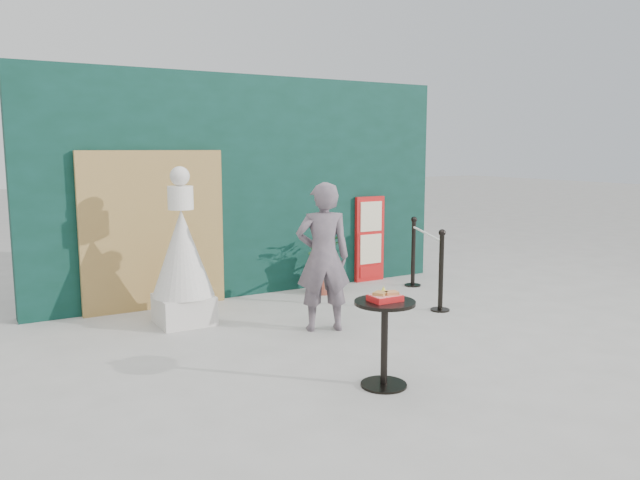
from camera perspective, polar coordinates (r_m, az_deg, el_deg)
The scene contains 10 objects.
ground at distance 6.28m, azimuth 5.61°, elevation -10.47°, with size 60.00×60.00×0.00m, color #ADAAA5.
back_wall at distance 8.71m, azimuth -6.49°, elevation 4.88°, with size 6.00×0.30×3.00m, color #0A2D22.
bamboo_fence at distance 8.09m, azimuth -14.94°, elevation 0.83°, with size 1.80×0.08×2.00m, color tan.
woman at distance 6.90m, azimuth 0.29°, elevation -1.57°, with size 0.61×0.40×1.66m, color slate.
menu_board at distance 9.55m, azimuth 4.57°, elevation 0.09°, with size 0.50×0.07×1.30m.
statue at distance 7.35m, azimuth -12.46°, elevation -1.84°, with size 0.71×0.71×1.82m.
cafe_table at distance 5.37m, azimuth 5.92°, elevation -8.17°, with size 0.52×0.52×0.75m.
food_basket at distance 5.30m, azimuth 5.97°, elevation -5.16°, with size 0.26×0.19×0.11m.
planter at distance 8.72m, azimuth 0.22°, elevation -1.40°, with size 0.55×0.48×0.93m.
stanchion_barrier at distance 8.61m, azimuth 9.67°, elevation -1.97°, with size 0.84×1.54×1.03m.
Camera 1 is at (-3.49, -4.81, 2.03)m, focal length 35.00 mm.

